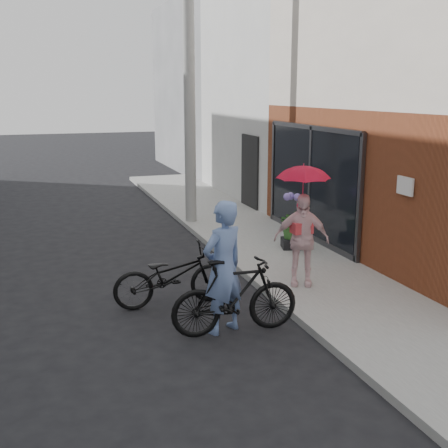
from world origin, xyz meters
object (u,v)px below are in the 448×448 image
utility_pole (189,84)px  bike_right (235,296)px  kimono_woman (301,240)px  bike_left (172,276)px  planter (291,243)px  officer (223,267)px

utility_pole → bike_right: (-1.20, -6.54, -2.95)m
utility_pole → kimono_woman: bearing=-85.1°
bike_left → planter: bearing=-56.0°
bike_left → bike_right: bearing=-155.8°
utility_pole → planter: bearing=-67.7°
officer → kimono_woman: bearing=-170.7°
planter → kimono_woman: bearing=-111.9°
bike_left → planter: bike_left is taller
officer → planter: 4.25m
kimono_woman → bike_left: bearing=-158.4°
officer → bike_right: bearing=117.0°
officer → bike_right: 0.44m
kimono_woman → utility_pole: bearing=118.2°
officer → bike_right: officer is taller
bike_left → kimono_woman: bearing=-91.2°
utility_pole → bike_left: bearing=-108.9°
bike_right → kimono_woman: 2.11m
bike_right → kimono_woman: bearing=-49.3°
kimono_woman → planter: (0.85, 2.11, -0.68)m
utility_pole → planter: size_ratio=17.61×
officer → kimono_woman: 2.12m
utility_pole → kimono_woman: size_ratio=4.44×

